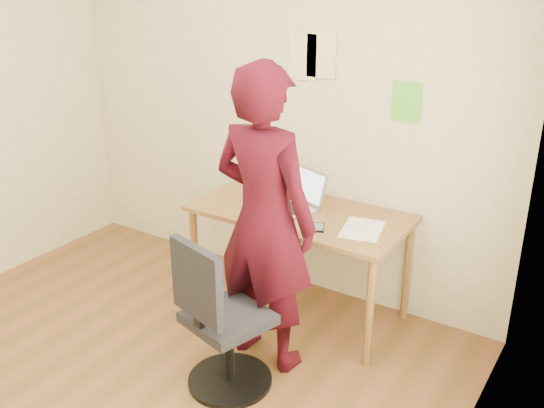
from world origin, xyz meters
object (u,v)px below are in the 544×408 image
Objects in this scene: phone at (318,227)px; office_chair at (220,327)px; desk at (300,224)px; laptop at (296,199)px; person at (264,220)px.

office_chair is (-0.18, -0.77, -0.35)m from phone.
laptop reaches higher than desk.
laptop is at bearing 136.20° from desk.
office_chair reaches higher than desk.
desk is 0.30m from phone.
phone is 0.86m from office_chair.
laptop is 0.37m from phone.
office_chair is at bearing -87.04° from desk.
person is at bearing -137.52° from phone.
office_chair is 0.52× the size of person.
person reaches higher than desk.
person is at bearing 99.76° from office_chair.
phone is at bearing -107.62° from person.
office_chair is 0.64m from person.
desk is 3.37× the size of laptop.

